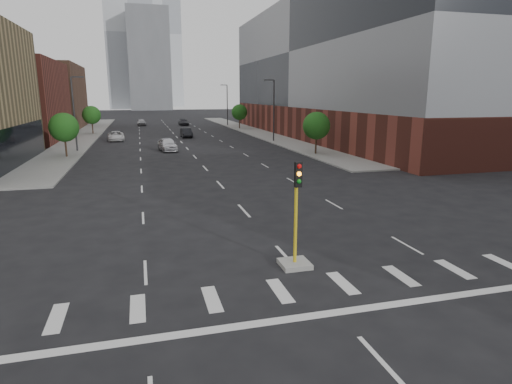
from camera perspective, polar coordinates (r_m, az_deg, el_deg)
name	(u,v)px	position (r m, az deg, el deg)	size (l,w,h in m)	color
sidewalk_left_far	(87,134)	(81.42, -21.66, 7.14)	(5.00, 92.00, 0.15)	gray
sidewalk_right_far	(252,131)	(83.56, -0.60, 8.16)	(5.00, 92.00, 0.15)	gray
building_left_far_b	(29,97)	(100.96, -28.06, 11.16)	(20.00, 24.00, 13.00)	brown
building_right_main	(357,69)	(75.54, 13.34, 15.62)	(24.00, 70.00, 22.00)	brown
tower_left	(130,35)	(228.35, -16.50, 19.45)	(22.00, 22.00, 70.00)	#B2B7BC
tower_right	(163,36)	(269.12, -12.35, 19.67)	(20.00, 20.00, 80.00)	#B2B7BC
tower_mid	(149,60)	(207.24, -14.05, 16.69)	(18.00, 18.00, 44.00)	slate
median_traffic_signal	(295,244)	(17.70, 5.27, -6.95)	(1.20, 1.20, 4.40)	#999993
streetlight_right_a	(273,108)	(64.59, 2.31, 11.15)	(1.60, 0.22, 9.07)	#2D2D30
streetlight_right_b	(227,103)	(98.54, -3.91, 11.73)	(1.60, 0.22, 9.07)	#2D2D30
streetlight_left	(75,111)	(57.15, -23.04, 9.93)	(1.60, 0.22, 9.07)	#2D2D30
tree_left_near	(64,127)	(52.37, -24.24, 7.87)	(3.20, 3.20, 4.85)	#382619
tree_left_far	(92,115)	(82.10, -21.08, 9.56)	(3.20, 3.20, 4.85)	#382619
tree_right_near	(316,126)	(50.80, 8.06, 8.74)	(3.20, 3.20, 4.85)	#382619
tree_right_far	(239,112)	(88.94, -2.22, 10.59)	(3.20, 3.20, 4.85)	#382619
car_near_left	(168,144)	(55.17, -11.72, 6.24)	(1.95, 4.86, 1.65)	silver
car_mid_right	(186,133)	(72.38, -9.29, 7.81)	(1.60, 4.59, 1.51)	black
car_far_left	(116,136)	(69.53, -18.18, 7.10)	(2.38, 5.16, 1.43)	silver
car_deep_right	(184,122)	(100.65, -9.64, 9.15)	(1.97, 4.86, 1.41)	#222328
car_distant	(141,122)	(102.17, -15.03, 8.99)	(1.85, 4.60, 1.57)	#A4A5A9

